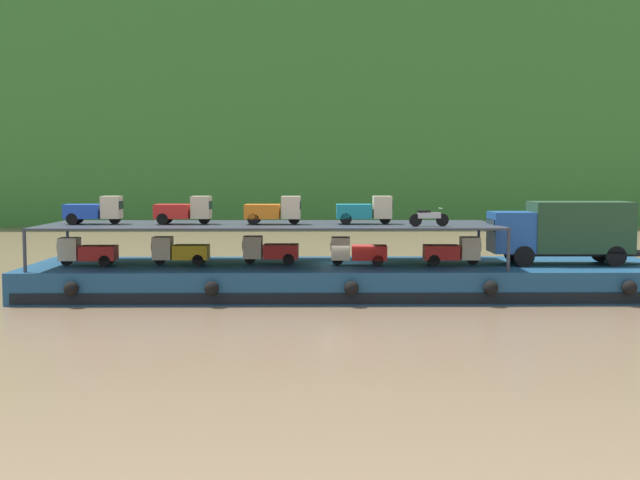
{
  "coord_description": "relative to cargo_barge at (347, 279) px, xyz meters",
  "views": [
    {
      "loc": [
        -1.87,
        -39.76,
        5.94
      ],
      "look_at": [
        -1.37,
        0.0,
        2.7
      ],
      "focal_mm": 45.31,
      "sensor_mm": 36.0,
      "label": 1
    }
  ],
  "objects": [
    {
      "name": "mini_truck_lower_fore",
      "position": [
        0.47,
        -0.51,
        1.44
      ],
      "size": [
        2.78,
        1.27,
        1.38
      ],
      "color": "red",
      "rests_on": "cargo_barge"
    },
    {
      "name": "cargo_rack",
      "position": [
        -3.8,
        0.03,
        2.69
      ],
      "size": [
        22.16,
        6.65,
        2.0
      ],
      "color": "#2D333D",
      "rests_on": "cargo_barge"
    },
    {
      "name": "mini_truck_lower_mid",
      "position": [
        -3.86,
        0.18,
        1.44
      ],
      "size": [
        2.77,
        1.26,
        1.38
      ],
      "color": "red",
      "rests_on": "cargo_barge"
    },
    {
      "name": "hillside_far_bank",
      "position": [
        0.0,
        67.12,
        16.39
      ],
      "size": [
        118.74,
        35.31,
        30.44
      ],
      "color": "#33702D",
      "rests_on": "ground"
    },
    {
      "name": "mini_truck_upper_stern",
      "position": [
        -12.44,
        -0.06,
        3.44
      ],
      "size": [
        2.75,
        1.21,
        1.38
      ],
      "color": "#1E47B7",
      "rests_on": "cargo_rack"
    },
    {
      "name": "mini_truck_lower_bow",
      "position": [
        5.14,
        -0.44,
        1.44
      ],
      "size": [
        2.77,
        1.26,
        1.38
      ],
      "color": "red",
      "rests_on": "cargo_barge"
    },
    {
      "name": "mini_truck_lower_aft",
      "position": [
        -8.27,
        -0.19,
        1.44
      ],
      "size": [
        2.75,
        1.22,
        1.38
      ],
      "color": "gold",
      "rests_on": "cargo_barge"
    },
    {
      "name": "mini_truck_upper_bow",
      "position": [
        0.85,
        -0.16,
        3.44
      ],
      "size": [
        2.75,
        1.21,
        1.38
      ],
      "color": "teal",
      "rests_on": "cargo_rack"
    },
    {
      "name": "motorcycle_upper_port",
      "position": [
        3.71,
        -1.97,
        3.18
      ],
      "size": [
        1.9,
        0.55,
        0.87
      ],
      "color": "black",
      "rests_on": "cargo_rack"
    },
    {
      "name": "ground_plane",
      "position": [
        0.0,
        0.03,
        -0.75
      ],
      "size": [
        400.0,
        400.0,
        0.0
      ],
      "primitive_type": "plane",
      "color": "#7F664C"
    },
    {
      "name": "covered_lorry",
      "position": [
        10.69,
        -0.15,
        2.45
      ],
      "size": [
        7.87,
        2.35,
        3.1
      ],
      "color": "#1E4C99",
      "rests_on": "cargo_barge"
    },
    {
      "name": "mini_truck_upper_fore",
      "position": [
        -3.62,
        -0.32,
        3.44
      ],
      "size": [
        2.78,
        1.27,
        1.38
      ],
      "color": "orange",
      "rests_on": "cargo_rack"
    },
    {
      "name": "cargo_barge",
      "position": [
        0.0,
        0.0,
        0.0
      ],
      "size": [
        31.36,
        7.98,
        1.5
      ],
      "color": "navy",
      "rests_on": "ground"
    },
    {
      "name": "mini_truck_lower_stern",
      "position": [
        -12.72,
        -0.56,
        1.44
      ],
      "size": [
        2.76,
        1.24,
        1.38
      ],
      "color": "red",
      "rests_on": "cargo_barge"
    },
    {
      "name": "mini_truck_upper_mid",
      "position": [
        -8.03,
        -0.13,
        3.44
      ],
      "size": [
        2.78,
        1.26,
        1.38
      ],
      "color": "red",
      "rests_on": "cargo_rack"
    }
  ]
}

